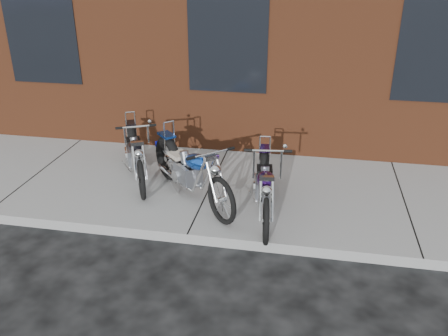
# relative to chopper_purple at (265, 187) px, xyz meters

# --- Properties ---
(ground) EXTENTS (120.00, 120.00, 0.00)m
(ground) POSITION_rel_chopper_purple_xyz_m (-0.94, -0.81, -0.54)
(ground) COLOR black
(ground) RESTS_ON ground
(sidewalk) EXTENTS (22.00, 3.00, 0.15)m
(sidewalk) POSITION_rel_chopper_purple_xyz_m (-0.94, 0.69, -0.46)
(sidewalk) COLOR #999896
(sidewalk) RESTS_ON ground
(chopper_purple) EXTENTS (0.53, 2.14, 1.20)m
(chopper_purple) POSITION_rel_chopper_purple_xyz_m (0.00, 0.00, 0.00)
(chopper_purple) COLOR black
(chopper_purple) RESTS_ON sidewalk
(chopper_blue) EXTENTS (1.69, 1.80, 1.03)m
(chopper_blue) POSITION_rel_chopper_purple_xyz_m (-1.15, 0.23, 0.04)
(chopper_blue) COLOR black
(chopper_blue) RESTS_ON sidewalk
(chopper_third) EXTENTS (1.03, 1.98, 1.09)m
(chopper_third) POSITION_rel_chopper_purple_xyz_m (-2.22, 0.79, 0.00)
(chopper_third) COLOR black
(chopper_third) RESTS_ON sidewalk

